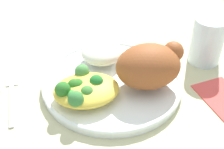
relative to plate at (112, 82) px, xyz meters
name	(u,v)px	position (x,y,z in m)	size (l,w,h in m)	color
ground_plane	(112,86)	(0.00, 0.00, -0.01)	(2.00, 2.00, 0.00)	#C4C191
plate	(112,82)	(0.00, 0.00, 0.00)	(0.26, 0.26, 0.02)	white
roasted_chicken	(150,65)	(0.06, -0.02, 0.05)	(0.12, 0.09, 0.08)	brown
rice_pile	(102,52)	(-0.01, 0.06, 0.03)	(0.08, 0.08, 0.04)	white
mac_cheese_with_broccoli	(84,89)	(-0.06, -0.04, 0.03)	(0.11, 0.09, 0.04)	yellow
fork	(12,95)	(-0.18, 0.01, -0.01)	(0.02, 0.14, 0.01)	silver
water_glass	(207,41)	(0.20, 0.04, 0.04)	(0.06, 0.06, 0.10)	silver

